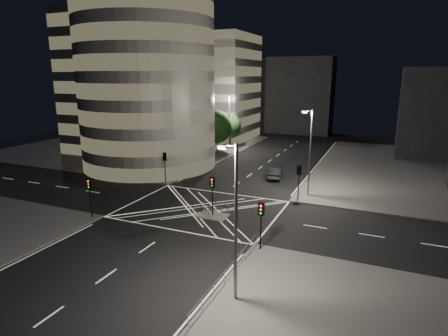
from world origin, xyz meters
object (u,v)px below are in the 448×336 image
at_px(traffic_signal_fr, 299,176).
at_px(traffic_signal_nr, 261,217).
at_px(street_lamp_right_far, 310,150).
at_px(sedan, 275,173).
at_px(central_island, 213,216).
at_px(traffic_signal_island, 212,189).
at_px(street_lamp_right_near, 235,218).
at_px(street_lamp_left_far, 229,122).
at_px(street_lamp_left_near, 180,136).
at_px(traffic_signal_nl, 90,191).
at_px(traffic_signal_fl, 165,162).

height_order(traffic_signal_fr, traffic_signal_nr, same).
xyz_separation_m(street_lamp_right_far, sedan, (-5.70, 6.05, -4.74)).
bearing_deg(central_island, traffic_signal_island, 0.00).
bearing_deg(street_lamp_right_far, traffic_signal_fr, -106.11).
distance_m(traffic_signal_nr, street_lamp_right_near, 7.69).
xyz_separation_m(traffic_signal_nr, street_lamp_left_far, (-18.24, 36.80, 2.63)).
xyz_separation_m(traffic_signal_fr, street_lamp_left_near, (-18.24, 5.20, 2.63)).
xyz_separation_m(central_island, traffic_signal_island, (0.00, 0.00, 2.84)).
xyz_separation_m(street_lamp_left_far, sedan, (13.17, -14.95, -4.74)).
bearing_deg(street_lamp_right_near, street_lamp_left_far, 113.21).
bearing_deg(traffic_signal_nl, street_lamp_right_near, -21.55).
distance_m(traffic_signal_fl, street_lamp_right_near, 27.79).
bearing_deg(traffic_signal_fr, sedan, 121.54).
bearing_deg(street_lamp_right_near, traffic_signal_island, 120.75).
relative_size(traffic_signal_fl, traffic_signal_island, 1.00).
bearing_deg(central_island, street_lamp_right_near, -59.25).
relative_size(traffic_signal_fr, street_lamp_right_near, 0.40).
height_order(traffic_signal_fl, traffic_signal_nr, same).
distance_m(traffic_signal_fr, street_lamp_left_near, 19.14).
bearing_deg(central_island, traffic_signal_fr, 50.67).
relative_size(street_lamp_left_near, street_lamp_left_far, 1.00).
bearing_deg(sedan, traffic_signal_fl, 21.71).
relative_size(central_island, street_lamp_right_far, 0.30).
distance_m(traffic_signal_nr, sedan, 22.53).
relative_size(traffic_signal_island, street_lamp_right_near, 0.40).
bearing_deg(street_lamp_left_far, sedan, -48.62).
xyz_separation_m(central_island, traffic_signal_fl, (-10.80, 8.30, 2.84)).
bearing_deg(traffic_signal_fr, traffic_signal_fl, 180.00).
xyz_separation_m(traffic_signal_fr, sedan, (-5.07, 8.25, -2.11)).
bearing_deg(street_lamp_right_far, central_island, -125.30).
relative_size(traffic_signal_nl, street_lamp_left_near, 0.40).
distance_m(central_island, traffic_signal_fl, 13.91).
distance_m(traffic_signal_nl, traffic_signal_fr, 22.24).
bearing_deg(central_island, street_lamp_left_far, 109.95).
xyz_separation_m(traffic_signal_nl, street_lamp_left_far, (-0.64, 36.80, 2.63)).
bearing_deg(street_lamp_right_near, traffic_signal_fr, 91.75).
distance_m(street_lamp_right_far, sedan, 9.57).
bearing_deg(traffic_signal_nr, sedan, 103.05).
bearing_deg(traffic_signal_nl, central_island, 26.14).
distance_m(central_island, traffic_signal_nl, 12.36).
bearing_deg(traffic_signal_fr, street_lamp_right_near, -88.25).
relative_size(traffic_signal_fr, street_lamp_right_far, 0.40).
bearing_deg(sedan, traffic_signal_fr, 109.88).
xyz_separation_m(traffic_signal_nr, sedan, (-5.07, 21.85, -2.11)).
height_order(traffic_signal_fl, street_lamp_right_far, street_lamp_right_far).
bearing_deg(street_lamp_left_near, street_lamp_right_near, -54.03).
distance_m(central_island, street_lamp_right_far, 13.98).
height_order(traffic_signal_nr, street_lamp_left_near, street_lamp_left_near).
height_order(street_lamp_left_far, sedan, street_lamp_left_far).
relative_size(traffic_signal_nl, traffic_signal_fr, 1.00).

